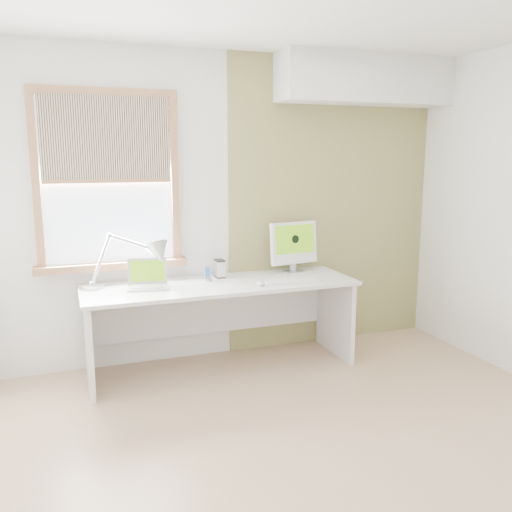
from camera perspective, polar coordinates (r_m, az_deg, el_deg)
name	(u,v)px	position (r m, az deg, el deg)	size (l,w,h in m)	color
room	(320,236)	(3.03, 6.81, 2.14)	(4.04, 3.54, 2.64)	tan
accent_wall	(332,205)	(5.02, 8.10, 5.46)	(2.00, 0.02, 2.60)	#8F864E
soffit	(365,79)	(4.99, 11.54, 17.98)	(1.60, 0.40, 0.42)	white
window	(108,182)	(4.40, -15.50, 7.67)	(1.20, 0.14, 1.42)	#96613E
desk	(219,304)	(4.44, -3.95, -5.17)	(2.20, 0.70, 0.73)	silver
desk_lamp	(147,257)	(4.31, -11.58, -0.13)	(0.75, 0.30, 0.43)	#B3B5B8
laptop	(147,280)	(4.28, -11.51, -2.55)	(0.35, 0.30, 0.22)	#B3B5B8
phone_dock	(207,277)	(4.41, -5.22, -2.21)	(0.09, 0.09, 0.13)	#B3B5B8
external_drive	(220,268)	(4.53, -3.90, -1.34)	(0.07, 0.12, 0.15)	#B3B5B8
imac	(294,244)	(4.72, 4.05, 1.29)	(0.46, 0.18, 0.44)	#B3B5B8
keyboard	(294,281)	(4.35, 4.03, -2.73)	(0.46, 0.17, 0.02)	white
mouse	(260,283)	(4.25, 0.46, -2.93)	(0.06, 0.11, 0.03)	white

